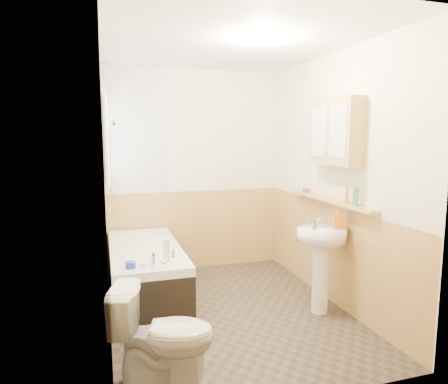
{
  "coord_description": "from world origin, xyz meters",
  "views": [
    {
      "loc": [
        -1.11,
        -3.5,
        1.68
      ],
      "look_at": [
        0.0,
        0.15,
        1.15
      ],
      "focal_mm": 32.0,
      "sensor_mm": 36.0,
      "label": 1
    }
  ],
  "objects_px": {
    "toilet": "(164,335)",
    "pine_shelf": "(329,200)",
    "medicine_cabinet": "(335,132)",
    "bathtub": "(146,272)",
    "sink": "(321,252)"
  },
  "relations": [
    {
      "from": "medicine_cabinet",
      "to": "toilet",
      "type": "bearing_deg",
      "value": -156.02
    },
    {
      "from": "pine_shelf",
      "to": "medicine_cabinet",
      "type": "xyz_separation_m",
      "value": [
        -0.03,
        -0.12,
        0.67
      ]
    },
    {
      "from": "bathtub",
      "to": "toilet",
      "type": "bearing_deg",
      "value": -91.15
    },
    {
      "from": "toilet",
      "to": "pine_shelf",
      "type": "bearing_deg",
      "value": -46.48
    },
    {
      "from": "bathtub",
      "to": "sink",
      "type": "distance_m",
      "value": 1.79
    },
    {
      "from": "sink",
      "to": "toilet",
      "type": "bearing_deg",
      "value": -159.82
    },
    {
      "from": "toilet",
      "to": "sink",
      "type": "relative_size",
      "value": 0.74
    },
    {
      "from": "toilet",
      "to": "sink",
      "type": "bearing_deg",
      "value": -50.24
    },
    {
      "from": "bathtub",
      "to": "toilet",
      "type": "xyz_separation_m",
      "value": [
        -0.03,
        -1.49,
        0.05
      ]
    },
    {
      "from": "bathtub",
      "to": "medicine_cabinet",
      "type": "height_order",
      "value": "medicine_cabinet"
    },
    {
      "from": "toilet",
      "to": "medicine_cabinet",
      "type": "relative_size",
      "value": 1.0
    },
    {
      "from": "toilet",
      "to": "medicine_cabinet",
      "type": "xyz_separation_m",
      "value": [
        1.77,
        0.79,
        1.38
      ]
    },
    {
      "from": "toilet",
      "to": "pine_shelf",
      "type": "height_order",
      "value": "pine_shelf"
    },
    {
      "from": "sink",
      "to": "medicine_cabinet",
      "type": "bearing_deg",
      "value": 28.66
    },
    {
      "from": "sink",
      "to": "bathtub",
      "type": "bearing_deg",
      "value": 149.83
    }
  ]
}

